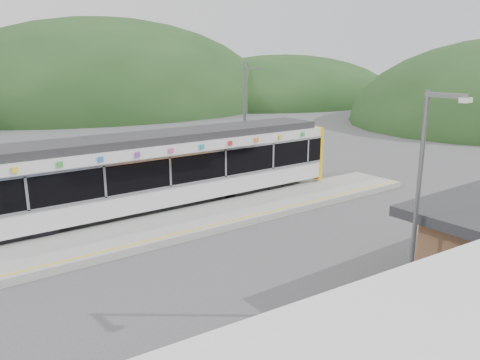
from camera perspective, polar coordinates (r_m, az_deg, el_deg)
ground at (r=18.21m, az=-0.94°, el=-8.42°), size 120.00×120.00×0.00m
hills at (r=25.74m, az=3.52°, el=-1.54°), size 146.00×149.00×26.00m
platform at (r=20.76m, az=-6.23°, el=-5.13°), size 26.00×3.20×0.30m
yellow_line at (r=19.65m, az=-4.33°, el=-5.75°), size 26.00×0.10×0.01m
train at (r=22.23m, az=-11.39°, el=1.13°), size 20.44×3.01×3.74m
catenary_mast_east at (r=28.03m, az=0.62°, el=7.42°), size 0.18×1.80×7.00m
lamp_post at (r=13.14m, az=21.40°, el=-1.11°), size 0.36×1.11×6.34m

